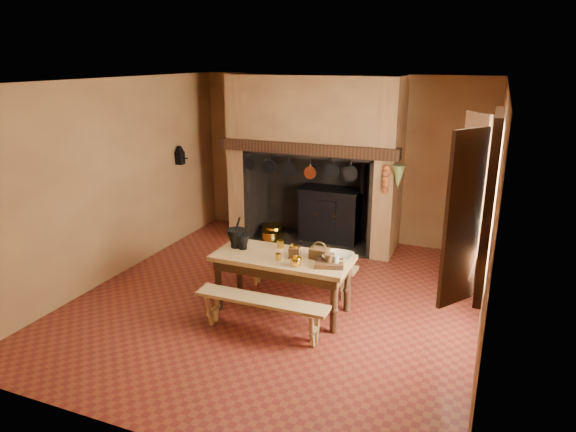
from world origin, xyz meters
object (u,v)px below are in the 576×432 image
at_px(work_table, 283,264).
at_px(iron_range, 331,214).
at_px(mixing_bowl, 338,258).
at_px(wicker_basket, 319,253).
at_px(bench_front, 262,308).
at_px(coffee_grinder, 295,252).

bearing_deg(work_table, iron_range, 94.69).
height_order(mixing_bowl, wicker_basket, wicker_basket).
bearing_deg(iron_range, wicker_basket, -75.62).
bearing_deg(work_table, bench_front, -90.00).
height_order(bench_front, mixing_bowl, mixing_bowl).
height_order(iron_range, bench_front, iron_range).
bearing_deg(bench_front, wicker_basket, 58.38).
xyz_separation_m(iron_range, work_table, (0.22, -2.68, 0.14)).
bearing_deg(iron_range, work_table, -85.31).
height_order(work_table, mixing_bowl, mixing_bowl).
relative_size(bench_front, mixing_bowl, 4.40).
distance_m(iron_range, mixing_bowl, 2.75).
distance_m(work_table, wicker_basket, 0.49).
bearing_deg(bench_front, iron_range, 93.81).
bearing_deg(mixing_bowl, iron_range, 109.17).
relative_size(coffee_grinder, wicker_basket, 0.92).
height_order(iron_range, wicker_basket, iron_range).
xyz_separation_m(work_table, mixing_bowl, (0.68, 0.09, 0.16)).
relative_size(work_table, bench_front, 1.08).
bearing_deg(iron_range, mixing_bowl, -70.83).
relative_size(work_table, wicker_basket, 7.53).
height_order(iron_range, work_table, iron_range).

